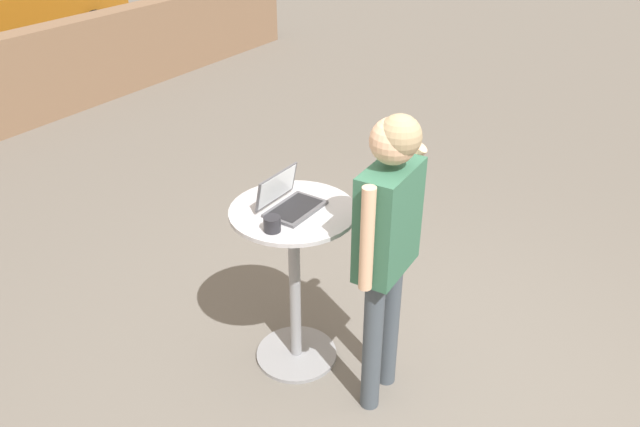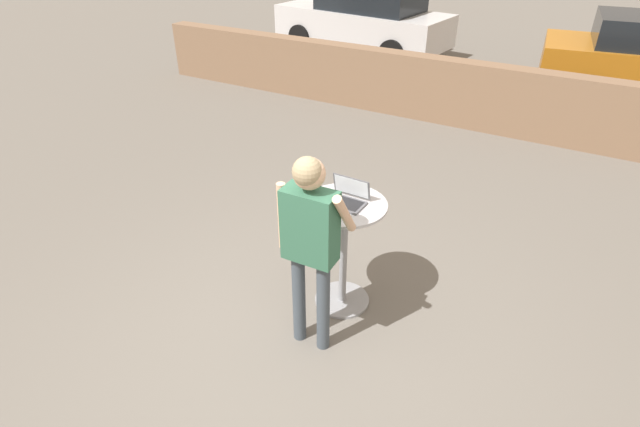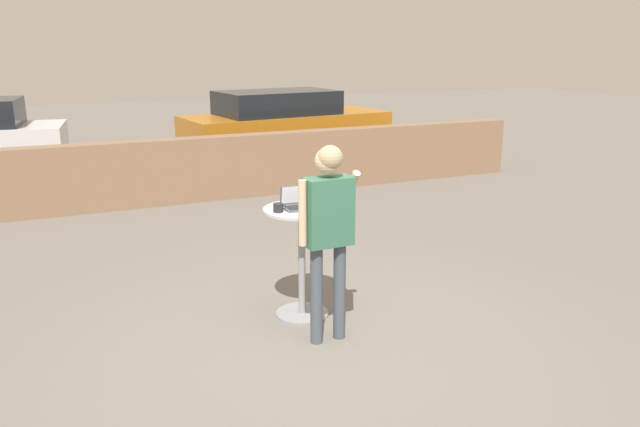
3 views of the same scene
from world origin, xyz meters
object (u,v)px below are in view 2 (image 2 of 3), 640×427
at_px(coffee_mug, 317,194).
at_px(standing_person, 310,232).
at_px(laptop, 347,198).
at_px(cafe_table, 344,243).
at_px(parked_car_near_street, 364,20).

height_order(coffee_mug, standing_person, standing_person).
relative_size(coffee_mug, standing_person, 0.07).
relative_size(laptop, standing_person, 0.20).
distance_m(cafe_table, laptop, 0.45).
bearing_deg(laptop, standing_person, -89.54).
bearing_deg(laptop, cafe_table, -92.35).
bearing_deg(standing_person, parked_car_near_street, 112.92).
xyz_separation_m(cafe_table, standing_person, (0.01, -0.59, 0.46)).
bearing_deg(standing_person, cafe_table, 90.58).
bearing_deg(coffee_mug, cafe_table, 8.99).
bearing_deg(coffee_mug, standing_person, -65.50).
height_order(laptop, coffee_mug, laptop).
xyz_separation_m(laptop, parked_car_near_street, (-3.88, 8.56, -0.34)).
xyz_separation_m(cafe_table, parked_car_near_street, (-3.88, 8.59, 0.11)).
height_order(cafe_table, coffee_mug, coffee_mug).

